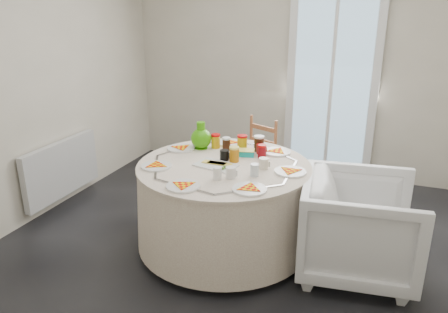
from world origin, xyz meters
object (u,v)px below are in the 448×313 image
(table, at_px, (224,205))
(green_pitcher, at_px, (201,133))
(armchair, at_px, (359,226))
(radiator, at_px, (62,169))
(wooden_chair, at_px, (253,155))

(table, bearing_deg, green_pitcher, 137.48)
(armchair, bearing_deg, green_pitcher, 71.06)
(table, distance_m, green_pitcher, 0.67)
(radiator, height_order, green_pitcher, green_pitcher)
(wooden_chair, xyz_separation_m, green_pitcher, (-0.26, -0.70, 0.40))
(radiator, distance_m, armchair, 2.87)
(wooden_chair, height_order, armchair, wooden_chair)
(table, distance_m, armchair, 1.06)
(radiator, bearing_deg, table, -5.58)
(radiator, relative_size, armchair, 1.19)
(armchair, distance_m, green_pitcher, 1.51)
(table, height_order, green_pitcher, green_pitcher)
(radiator, xyz_separation_m, wooden_chair, (1.73, 0.83, 0.09))
(radiator, distance_m, table, 1.81)
(radiator, relative_size, green_pitcher, 4.33)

